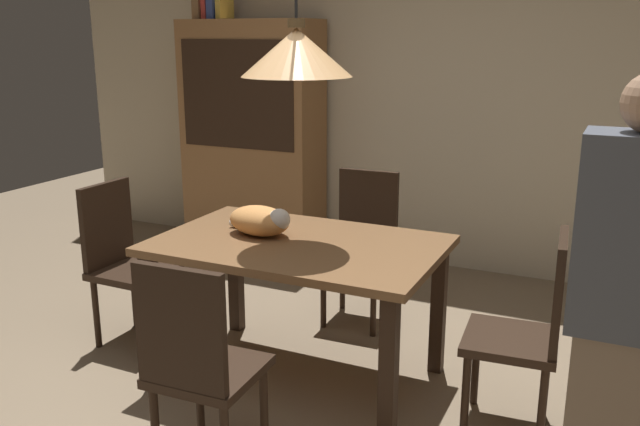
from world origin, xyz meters
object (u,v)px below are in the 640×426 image
Objects in this scene: dining_table at (298,261)px; pendant_lamp at (297,52)px; book_brown_thick at (204,5)px; chair_right_side at (530,326)px; chair_left_side at (123,256)px; cat_sleeping at (261,221)px; book_blue_wide at (217,3)px; chair_near_front at (197,361)px; hutch_bookcase at (253,144)px; chair_far_back at (362,240)px; book_red_tall at (211,1)px; person_standing at (625,328)px; book_yellow_short at (225,7)px.

dining_table is 1.01m from pendant_lamp.
chair_right_side is at bearing -31.96° from book_brown_thick.
chair_right_side is (1.13, 0.01, -0.14)m from dining_table.
book_brown_thick reaches higher than chair_left_side.
cat_sleeping is 2.52m from book_blue_wide.
hutch_bookcase reaches higher than chair_near_front.
cat_sleeping reaches higher than dining_table.
chair_far_back is at bearing -29.68° from book_blue_wide.
book_red_tall reaches higher than book_blue_wide.
pendant_lamp reaches higher than person_standing.
chair_left_side is 3.88× the size of book_blue_wide.
chair_far_back is 0.57× the size of person_standing.
book_red_tall is 1.17× the size of book_blue_wide.
chair_left_side is at bearing 179.94° from pendant_lamp.
book_blue_wide is at bearing 142.19° from person_standing.
cat_sleeping is 0.86m from pendant_lamp.
book_red_tall is 1.40× the size of book_yellow_short.
book_brown_thick is at bearing 122.99° from chair_near_front.
chair_right_side is 3.66m from book_brown_thick.
chair_left_side is 1.61m from pendant_lamp.
person_standing is at bearing 10.35° from chair_near_front.
pendant_lamp is (-0.00, 0.88, 1.15)m from chair_near_front.
chair_far_back is (-0.00, 0.88, -0.14)m from dining_table.
hutch_bookcase is 6.61× the size of book_red_tall.
chair_left_side is 2.35m from book_blue_wide.
chair_right_side is 1.43m from chair_far_back.
book_red_tall reaches higher than chair_near_front.
hutch_bookcase is 3.68m from person_standing.
chair_left_side is 0.72× the size of pendant_lamp.
chair_far_back is at bearing -30.72° from book_yellow_short.
book_blue_wide reaches higher than cat_sleeping.
chair_far_back is at bearing 135.10° from person_standing.
hutch_bookcase is at bearing 145.22° from chair_far_back.
chair_right_side is at bearing 0.12° from chair_left_side.
cat_sleeping is at bearing -53.44° from book_yellow_short.
chair_left_side is at bearing 166.91° from person_standing.
chair_near_front is (0.00, -0.88, -0.14)m from dining_table.
book_blue_wide reaches higher than chair_right_side.
book_red_tall is 0.14m from book_yellow_short.
hutch_bookcase is (-1.31, 2.66, 0.38)m from chair_near_front.
book_brown_thick is at bearing 180.00° from book_red_tall.
book_red_tall is at bearing 147.43° from chair_right_side.
chair_right_side reaches higher than cat_sleeping.
chair_far_back is (-0.01, 1.76, 0.00)m from chair_near_front.
book_blue_wide is 4.07m from person_standing.
person_standing reaches higher than dining_table.
book_yellow_short reaches higher than chair_left_side.
pendant_lamp is 0.79× the size of person_standing.
cat_sleeping is (0.91, 0.02, 0.32)m from chair_left_side.
book_blue_wide is (0.13, 0.00, 0.01)m from book_brown_thick.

